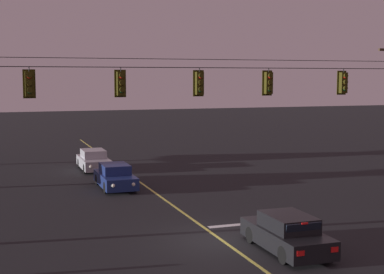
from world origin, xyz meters
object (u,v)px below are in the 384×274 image
(traffic_light_left_inner, at_px, (121,83))
(car_oncoming_trailing, at_px, (94,160))
(traffic_light_leftmost, at_px, (29,84))
(traffic_light_right_inner, at_px, (269,83))
(traffic_light_centre, at_px, (200,83))
(traffic_light_rightmost, at_px, (343,83))
(car_waiting_near_lane, at_px, (287,234))
(car_oncoming_lead, at_px, (115,177))

(traffic_light_left_inner, relative_size, car_oncoming_trailing, 0.28)
(traffic_light_leftmost, relative_size, traffic_light_right_inner, 1.00)
(traffic_light_centre, bearing_deg, traffic_light_leftmost, 180.00)
(traffic_light_rightmost, height_order, car_waiting_near_lane, traffic_light_rightmost)
(traffic_light_rightmost, relative_size, car_oncoming_trailing, 0.28)
(traffic_light_centre, distance_m, traffic_light_rightmost, 7.12)
(traffic_light_leftmost, height_order, car_oncoming_lead, traffic_light_leftmost)
(traffic_light_right_inner, xyz_separation_m, traffic_light_rightmost, (3.87, 0.00, 0.00))
(car_waiting_near_lane, bearing_deg, car_oncoming_trailing, 99.75)
(traffic_light_rightmost, bearing_deg, traffic_light_leftmost, 180.00)
(traffic_light_right_inner, relative_size, car_oncoming_lead, 0.28)
(car_waiting_near_lane, bearing_deg, traffic_light_centre, 110.59)
(traffic_light_leftmost, height_order, car_waiting_near_lane, traffic_light_leftmost)
(car_waiting_near_lane, bearing_deg, traffic_light_left_inner, 137.88)
(traffic_light_rightmost, height_order, car_oncoming_lead, traffic_light_rightmost)
(traffic_light_leftmost, bearing_deg, car_oncoming_trailing, 72.71)
(car_oncoming_lead, height_order, car_oncoming_trailing, same)
(car_oncoming_trailing, bearing_deg, car_oncoming_lead, -89.34)
(traffic_light_left_inner, height_order, car_waiting_near_lane, traffic_light_left_inner)
(traffic_light_right_inner, height_order, car_waiting_near_lane, traffic_light_right_inner)
(car_waiting_near_lane, bearing_deg, car_oncoming_lead, 104.15)
(traffic_light_rightmost, bearing_deg, car_oncoming_lead, 133.57)
(traffic_light_centre, xyz_separation_m, traffic_light_right_inner, (3.26, 0.00, 0.00))
(traffic_light_rightmost, distance_m, car_oncoming_trailing, 19.48)
(car_waiting_near_lane, bearing_deg, traffic_light_leftmost, 151.95)
(traffic_light_leftmost, xyz_separation_m, traffic_light_right_inner, (10.23, 0.00, 0.00))
(traffic_light_left_inner, height_order, traffic_light_rightmost, same)
(traffic_light_leftmost, bearing_deg, car_oncoming_lead, 61.06)
(traffic_light_leftmost, xyz_separation_m, car_waiting_near_lane, (8.71, -4.64, -5.49))
(traffic_light_rightmost, bearing_deg, car_waiting_near_lane, -139.20)
(traffic_light_leftmost, height_order, traffic_light_left_inner, same)
(car_oncoming_lead, bearing_deg, car_waiting_near_lane, -75.85)
(traffic_light_centre, xyz_separation_m, car_oncoming_trailing, (-1.87, 16.38, -5.49))
(car_oncoming_lead, bearing_deg, traffic_light_leftmost, -118.94)
(traffic_light_left_inner, height_order, traffic_light_centre, same)
(traffic_light_right_inner, bearing_deg, traffic_light_left_inner, 180.00)
(traffic_light_leftmost, relative_size, car_waiting_near_lane, 0.28)
(traffic_light_centre, height_order, car_oncoming_lead, traffic_light_centre)
(traffic_light_left_inner, height_order, car_oncoming_lead, traffic_light_left_inner)
(traffic_light_right_inner, relative_size, car_oncoming_trailing, 0.28)
(traffic_light_right_inner, bearing_deg, traffic_light_leftmost, 180.00)
(traffic_light_leftmost, distance_m, traffic_light_right_inner, 10.23)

